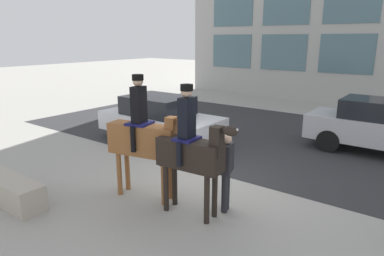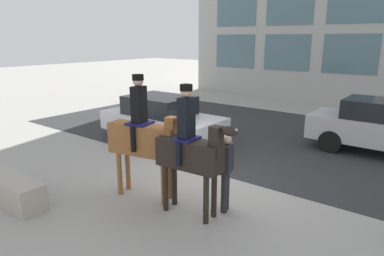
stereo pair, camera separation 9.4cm
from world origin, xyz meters
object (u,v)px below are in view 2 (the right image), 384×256
Objects in this scene: mounted_horse_lead at (144,137)px; street_car_near_lane at (162,118)px; planter_ledge at (7,187)px; mounted_horse_companion at (191,150)px; street_car_far_lane at (384,127)px; pedestrian_bystander at (225,167)px.

street_car_near_lane is (-2.64, 3.42, -0.60)m from mounted_horse_lead.
mounted_horse_lead is at bearing 39.77° from planter_ledge.
street_car_near_lane is 5.40m from planter_ledge.
mounted_horse_lead is at bearing -52.28° from street_car_near_lane.
mounted_horse_companion reaches higher than planter_ledge.
mounted_horse_lead is 4.36m from street_car_near_lane.
street_car_far_lane is at bearing 25.92° from street_car_near_lane.
mounted_horse_lead is 0.63× the size of street_car_near_lane.
planter_ledge is (0.29, -5.37, -0.51)m from street_car_near_lane.
mounted_horse_lead is at bearing -0.23° from pedestrian_bystander.
mounted_horse_companion is 0.61× the size of street_car_far_lane.
pedestrian_bystander is 0.38× the size of street_car_near_lane.
mounted_horse_lead reaches higher than pedestrian_bystander.
mounted_horse_lead reaches higher than street_car_far_lane.
mounted_horse_companion reaches higher than street_car_near_lane.
planter_ledge is at bearing -86.87° from street_car_near_lane.
mounted_horse_companion is at bearing 31.78° from pedestrian_bystander.
street_car_far_lane reaches higher than pedestrian_bystander.
street_car_near_lane is at bearing 134.45° from mounted_horse_companion.
mounted_horse_lead reaches higher than planter_ledge.
pedestrian_bystander is at bearing 43.80° from mounted_horse_companion.
street_car_far_lane reaches higher than planter_ledge.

